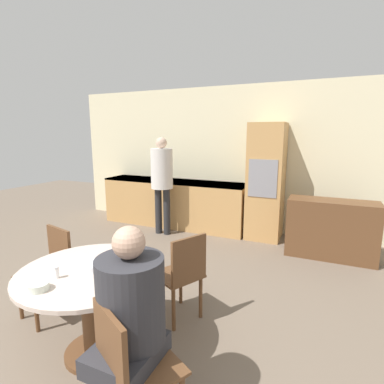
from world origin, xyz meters
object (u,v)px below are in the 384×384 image
at_px(chair_far_left, 51,267).
at_px(cup, 138,268).
at_px(person_standing, 162,175).
at_px(bowl_near, 39,287).
at_px(sideboard, 331,229).
at_px(dining_table, 93,298).
at_px(bowl_centre, 94,266).
at_px(chair_far_right, 183,273).
at_px(person_seated, 129,316).
at_px(chair_near_right, 129,367).
at_px(oven_unit, 266,182).

xyz_separation_m(chair_far_left, cup, (1.13, -0.17, 0.29)).
bearing_deg(person_standing, bowl_near, -74.43).
xyz_separation_m(sideboard, dining_table, (-1.72, -2.91, 0.07)).
distance_m(bowl_near, bowl_centre, 0.42).
relative_size(chair_far_right, cup, 10.00).
bearing_deg(chair_far_right, bowl_near, -0.13).
bearing_deg(dining_table, bowl_near, -104.49).
relative_size(dining_table, bowl_near, 8.22).
bearing_deg(chair_far_left, person_seated, -11.26).
height_order(dining_table, chair_far_left, chair_far_left).
xyz_separation_m(sideboard, chair_far_right, (-1.27, -2.22, 0.07)).
bearing_deg(chair_near_right, person_standing, -34.62).
bearing_deg(cup, person_seated, -61.67).
xyz_separation_m(chair_far_right, bowl_near, (-0.54, -1.07, 0.27)).
bearing_deg(sideboard, person_seated, -108.76).
relative_size(person_seated, bowl_near, 9.27).
bearing_deg(cup, bowl_centre, -167.14).
bearing_deg(chair_far_left, chair_far_right, 32.17).
height_order(chair_far_right, bowl_near, chair_far_right).
bearing_deg(sideboard, bowl_near, -118.87).
distance_m(chair_far_right, bowl_near, 1.23).
xyz_separation_m(dining_table, bowl_near, (-0.10, -0.38, 0.27)).
bearing_deg(chair_far_left, dining_table, -6.10).
distance_m(chair_far_left, person_seated, 1.53).
xyz_separation_m(dining_table, chair_near_right, (0.67, -0.46, -0.00)).
distance_m(person_standing, bowl_centre, 2.99).
xyz_separation_m(sideboard, bowl_centre, (-1.71, -2.89, 0.33)).
xyz_separation_m(person_standing, cup, (1.35, -2.73, -0.28)).
distance_m(chair_near_right, chair_far_right, 1.17).
xyz_separation_m(chair_near_right, chair_far_right, (-0.23, 1.15, 0.00)).
xyz_separation_m(oven_unit, chair_far_right, (-0.24, -2.68, -0.48)).
bearing_deg(person_seated, sideboard, 71.24).
xyz_separation_m(sideboard, person_standing, (-2.71, -0.08, 0.63)).
bearing_deg(chair_far_left, bowl_centre, -4.65).
bearing_deg(person_seated, person_standing, 116.70).
height_order(chair_far_right, person_standing, person_standing).
height_order(chair_far_left, bowl_centre, chair_far_left).
height_order(person_seated, bowl_near, person_seated).
relative_size(chair_far_right, person_seated, 0.69).
bearing_deg(bowl_near, chair_near_right, -5.91).
xyz_separation_m(dining_table, cup, (0.36, 0.10, 0.28)).
distance_m(oven_unit, chair_far_left, 3.45).
xyz_separation_m(chair_far_right, person_seated, (0.16, -1.04, 0.23)).
bearing_deg(dining_table, chair_near_right, -34.60).
height_order(dining_table, chair_far_right, chair_far_right).
xyz_separation_m(dining_table, chair_far_right, (0.44, 0.69, -0.00)).
height_order(chair_far_right, person_seated, person_seated).
relative_size(chair_near_right, chair_far_left, 1.00).
bearing_deg(chair_near_right, person_seated, -29.87).
relative_size(cup, bowl_centre, 0.48).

